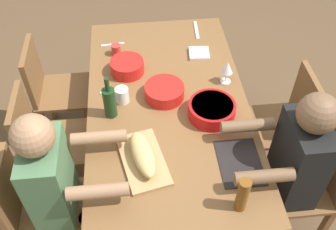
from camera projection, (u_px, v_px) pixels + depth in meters
The scene contains 24 objects.
ground_plane at pixel (168, 171), 2.98m from camera, with size 8.00×8.00×0.00m, color brown.
dining_table at pixel (168, 112), 2.49m from camera, with size 1.82×1.00×0.74m.
chair_near_center at pixel (286, 120), 2.68m from camera, with size 0.40×0.40×0.85m.
chair_near_left at pixel (312, 181), 2.34m from camera, with size 0.40×0.40×0.85m.
diner_near_left at pixel (291, 163), 2.17m from camera, with size 0.41×0.53×1.20m.
chair_far_left at pixel (34, 207), 2.22m from camera, with size 0.40×0.40×0.85m.
diner_far_left at pixel (59, 183), 2.08m from camera, with size 0.41×0.53×1.20m.
chair_far_right at pixel (52, 88), 2.91m from camera, with size 0.40×0.40×0.85m.
chair_far_center at pixel (44, 140), 2.57m from camera, with size 0.40×0.40×0.85m.
serving_bowl_fruit at pixel (212, 109), 2.33m from camera, with size 0.28×0.28×0.09m.
serving_bowl_salad at pixel (127, 66), 2.60m from camera, with size 0.23×0.23×0.09m.
serving_bowl_greens at pixel (164, 91), 2.44m from camera, with size 0.25×0.25×0.09m.
cutting_board at pixel (143, 160), 2.12m from camera, with size 0.40×0.22×0.02m, color tan.
bread_loaf at pixel (143, 154), 2.08m from camera, with size 0.32×0.11×0.09m, color tan.
wine_bottle at pixel (110, 102), 2.29m from camera, with size 0.08×0.08×0.29m.
beer_bottle at pixel (243, 195), 1.85m from camera, with size 0.06×0.06×0.22m, color brown.
wine_glass at pixel (227, 68), 2.49m from camera, with size 0.08×0.08×0.17m.
placemat_near_left at pixel (240, 162), 2.12m from camera, with size 0.32×0.23×0.01m, color black.
cup_far_right at pixel (116, 50), 2.75m from camera, with size 0.07×0.07×0.08m, color red.
fork_far_right at pixel (113, 44), 2.85m from camera, with size 0.02×0.17×0.01m, color silver.
cup_far_center at pixel (122, 95), 2.41m from camera, with size 0.08×0.08×0.10m, color white.
fork_far_center at pixel (113, 91), 2.50m from camera, with size 0.02×0.17×0.01m, color silver.
carving_knife at pixel (196, 30), 2.97m from camera, with size 0.23×0.02×0.01m, color silver.
napkin_stack at pixel (199, 53), 2.76m from camera, with size 0.14×0.14×0.02m, color white.
Camera 1 is at (-1.72, 0.18, 2.46)m, focal length 41.60 mm.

